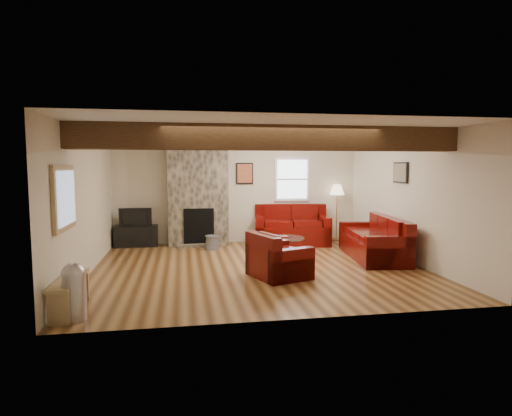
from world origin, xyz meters
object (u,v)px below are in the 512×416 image
at_px(armchair_red, 279,255).
at_px(tv_cabinet, 136,236).
at_px(television, 136,217).
at_px(loveseat, 292,225).
at_px(floor_lamp, 337,193).
at_px(sofa_three, 373,237).
at_px(coffee_table, 281,249).

height_order(armchair_red, tv_cabinet, armchair_red).
relative_size(tv_cabinet, television, 1.33).
bearing_deg(armchair_red, loveseat, -37.67).
height_order(armchair_red, floor_lamp, floor_lamp).
distance_m(sofa_three, television, 5.36).
distance_m(sofa_three, floor_lamp, 2.26).
bearing_deg(coffee_table, floor_lamp, 46.19).
bearing_deg(tv_cabinet, floor_lamp, 0.23).
xyz_separation_m(tv_cabinet, floor_lamp, (4.93, 0.02, 0.96)).
bearing_deg(television, floor_lamp, 0.23).
height_order(sofa_three, tv_cabinet, sofa_three).
relative_size(sofa_three, floor_lamp, 1.53).
xyz_separation_m(loveseat, coffee_table, (-0.64, -1.66, -0.24)).
bearing_deg(loveseat, tv_cabinet, -175.83).
bearing_deg(tv_cabinet, sofa_three, -23.01).
distance_m(tv_cabinet, floor_lamp, 5.03).
xyz_separation_m(sofa_three, loveseat, (-1.25, 1.79, 0.05)).
bearing_deg(loveseat, armchair_red, -99.62).
height_order(sofa_three, armchair_red, sofa_three).
bearing_deg(coffee_table, tv_cabinet, 147.13).
distance_m(armchair_red, television, 4.24).
xyz_separation_m(loveseat, floor_lamp, (1.26, 0.32, 0.74)).
bearing_deg(armchair_red, floor_lamp, -53.57).
relative_size(loveseat, floor_lamp, 1.25).
height_order(television, floor_lamp, floor_lamp).
xyz_separation_m(armchair_red, coffee_table, (0.34, 1.30, -0.15)).
relative_size(loveseat, armchair_red, 1.89).
bearing_deg(coffee_table, armchair_red, -104.81).
distance_m(armchair_red, floor_lamp, 4.06).
xyz_separation_m(sofa_three, coffee_table, (-1.90, 0.13, -0.19)).
height_order(loveseat, floor_lamp, floor_lamp).
xyz_separation_m(loveseat, television, (-3.68, 0.30, 0.23)).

